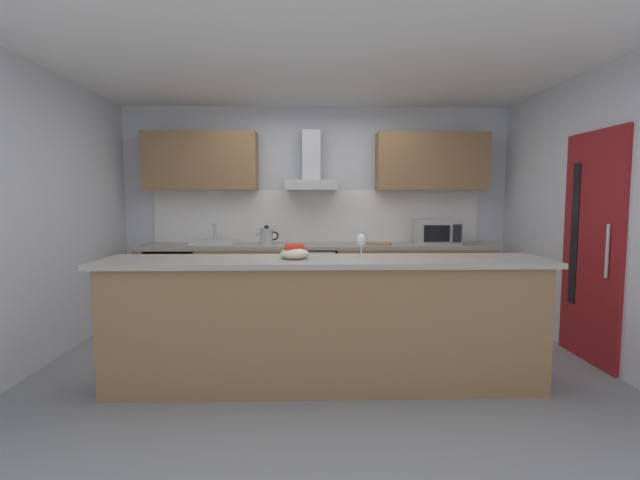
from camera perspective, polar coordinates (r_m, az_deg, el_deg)
The scene contains 19 objects.
ground at distance 4.48m, azimuth 0.06°, elevation -14.05°, with size 5.84×4.45×0.02m, color gray.
ceiling at distance 4.38m, azimuth 0.07°, elevation 20.34°, with size 5.84×4.45×0.02m, color white.
wall_back at distance 6.02m, azimuth -0.41°, elevation 3.62°, with size 5.84×0.12×2.60m, color silver.
wall_left at distance 4.84m, azimuth -30.74°, elevation 2.51°, with size 0.12×4.45×2.60m, color silver.
wall_right at distance 4.96m, azimuth 30.06°, elevation 2.58°, with size 0.12×4.45×2.60m, color silver.
backsplash_tile at distance 5.95m, azimuth -0.39°, elevation 2.92°, with size 4.11×0.02×0.66m, color white.
counter_back at distance 5.72m, azimuth -0.33°, elevation -5.03°, with size 4.26×0.60×0.90m.
counter_island at distance 3.64m, azimuth 0.61°, elevation -10.07°, with size 3.40×0.64×1.00m.
upper_cabinets at distance 5.80m, azimuth -0.37°, elevation 9.59°, with size 4.20×0.32×0.70m.
side_door at distance 4.78m, azimuth 30.29°, elevation -0.78°, with size 0.08×0.85×2.05m.
oven at distance 5.69m, azimuth -1.03°, elevation -4.98°, with size 0.60×0.62×0.80m.
refrigerator at distance 5.92m, azimuth -17.28°, elevation -5.17°, with size 0.58×0.60×0.85m.
microwave at distance 5.81m, azimuth 14.18°, elevation 0.93°, with size 0.50×0.38×0.30m.
sink at distance 5.76m, azimuth -12.92°, elevation -0.29°, with size 0.50×0.40×0.26m.
kettle at distance 5.61m, azimuth -6.55°, elevation 0.46°, with size 0.29×0.15×0.24m.
range_hood at distance 5.74m, azimuth -1.07°, elevation 8.40°, with size 0.62×0.45×0.72m.
wine_glass at distance 3.67m, azimuth 5.07°, elevation -0.12°, with size 0.08×0.08×0.18m.
fruit_bowl at distance 3.55m, azimuth -3.14°, elevation -1.55°, with size 0.22×0.22×0.13m.
chopping_board at distance 5.67m, azimuth 6.96°, elevation -0.46°, with size 0.34×0.22×0.02m, color #9E7247.
Camera 1 is at (-0.12, -4.23, 1.47)m, focal length 26.16 mm.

